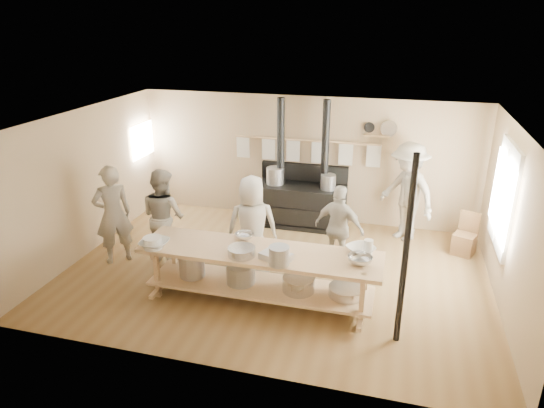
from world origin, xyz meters
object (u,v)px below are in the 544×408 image
(prep_table, at_px, (259,270))
(cook_left, at_px, (164,216))
(cook_right, at_px, (339,228))
(cook_by_window, at_px, (407,192))
(stove, at_px, (301,201))
(chair, at_px, (464,242))
(roasting_pan, at_px, (276,256))
(cook_far_left, at_px, (113,215))
(cook_center, at_px, (252,226))

(prep_table, relative_size, cook_left, 2.13)
(cook_right, xyz_separation_m, cook_by_window, (1.07, 1.52, 0.21))
(prep_table, bearing_deg, stove, 89.96)
(stove, relative_size, chair, 3.34)
(cook_left, relative_size, chair, 2.17)
(chair, bearing_deg, roasting_pan, -114.42)
(cook_left, distance_m, chair, 5.43)
(cook_far_left, bearing_deg, cook_right, 147.41)
(cook_by_window, xyz_separation_m, roasting_pan, (-1.77, -3.05, -0.07))
(prep_table, bearing_deg, cook_left, 156.68)
(cook_center, relative_size, cook_right, 1.14)
(cook_left, xyz_separation_m, chair, (5.14, 1.63, -0.61))
(prep_table, height_order, cook_by_window, cook_by_window)
(prep_table, xyz_separation_m, cook_left, (-1.97, 0.85, 0.32))
(cook_left, distance_m, cook_center, 1.63)
(cook_left, height_order, cook_by_window, cook_by_window)
(cook_center, relative_size, roasting_pan, 4.01)
(cook_center, xyz_separation_m, roasting_pan, (0.66, -1.00, 0.04))
(cook_right, bearing_deg, prep_table, 70.27)
(cook_left, bearing_deg, chair, -140.53)
(cook_right, height_order, cook_by_window, cook_by_window)
(prep_table, height_order, cook_center, cook_center)
(roasting_pan, bearing_deg, cook_right, 65.75)
(cook_by_window, relative_size, chair, 2.48)
(cook_far_left, bearing_deg, cook_by_window, 161.25)
(chair, bearing_deg, cook_center, -132.07)
(cook_center, height_order, cook_by_window, cook_by_window)
(cook_right, relative_size, cook_by_window, 0.78)
(stove, bearing_deg, cook_left, -132.37)
(prep_table, xyz_separation_m, cook_by_window, (2.08, 2.85, 0.44))
(chair, bearing_deg, cook_left, -140.14)
(cook_by_window, bearing_deg, cook_right, -82.65)
(stove, xyz_separation_m, cook_right, (1.01, -1.69, 0.23))
(cook_far_left, height_order, chair, cook_far_left)
(cook_far_left, xyz_separation_m, cook_right, (3.80, 0.74, -0.13))
(prep_table, xyz_separation_m, chair, (3.16, 2.48, -0.29))
(cook_center, distance_m, roasting_pan, 1.20)
(prep_table, xyz_separation_m, cook_center, (-0.35, 0.79, 0.34))
(cook_center, relative_size, chair, 2.20)
(cook_by_window, distance_m, roasting_pan, 3.53)
(prep_table, distance_m, cook_right, 1.68)
(stove, bearing_deg, chair, -9.62)
(cook_center, bearing_deg, cook_left, -22.11)
(cook_center, bearing_deg, cook_right, -178.48)
(cook_far_left, distance_m, cook_by_window, 5.37)
(cook_far_left, bearing_deg, stove, 177.36)
(cook_left, relative_size, cook_right, 1.12)
(stove, bearing_deg, cook_far_left, -139.01)
(stove, distance_m, cook_far_left, 3.72)
(cook_right, height_order, roasting_pan, cook_right)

